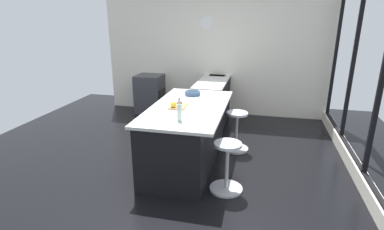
{
  "coord_description": "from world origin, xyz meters",
  "views": [
    {
      "loc": [
        4.07,
        1.13,
        2.23
      ],
      "look_at": [
        -0.17,
        0.14,
        0.79
      ],
      "focal_mm": 28.56,
      "sensor_mm": 36.0,
      "label": 1
    }
  ],
  "objects_px": {
    "water_bottle": "(179,112)",
    "fruit_bowl": "(192,93)",
    "apple_yellow": "(173,104)",
    "oven_range": "(150,94)",
    "apple_red": "(179,104)",
    "stool_middle": "(227,168)",
    "stool_by_window": "(236,132)",
    "cutting_board": "(179,106)",
    "kitchen_island": "(186,134)"
  },
  "relations": [
    {
      "from": "oven_range",
      "to": "fruit_bowl",
      "type": "distance_m",
      "value": 2.34
    },
    {
      "from": "apple_red",
      "to": "kitchen_island",
      "type": "bearing_deg",
      "value": 152.87
    },
    {
      "from": "oven_range",
      "to": "fruit_bowl",
      "type": "bearing_deg",
      "value": 39.45
    },
    {
      "from": "water_bottle",
      "to": "fruit_bowl",
      "type": "bearing_deg",
      "value": -174.1
    },
    {
      "from": "stool_by_window",
      "to": "apple_red",
      "type": "bearing_deg",
      "value": -44.98
    },
    {
      "from": "kitchen_island",
      "to": "stool_by_window",
      "type": "distance_m",
      "value": 0.99
    },
    {
      "from": "kitchen_island",
      "to": "apple_yellow",
      "type": "height_order",
      "value": "apple_yellow"
    },
    {
      "from": "fruit_bowl",
      "to": "oven_range",
      "type": "bearing_deg",
      "value": -140.55
    },
    {
      "from": "stool_middle",
      "to": "apple_red",
      "type": "height_order",
      "value": "apple_red"
    },
    {
      "from": "oven_range",
      "to": "stool_middle",
      "type": "bearing_deg",
      "value": 35.92
    },
    {
      "from": "oven_range",
      "to": "kitchen_island",
      "type": "bearing_deg",
      "value": 31.93
    },
    {
      "from": "stool_middle",
      "to": "water_bottle",
      "type": "relative_size",
      "value": 2.17
    },
    {
      "from": "stool_middle",
      "to": "fruit_bowl",
      "type": "distance_m",
      "value": 1.64
    },
    {
      "from": "cutting_board",
      "to": "water_bottle",
      "type": "relative_size",
      "value": 1.15
    },
    {
      "from": "stool_by_window",
      "to": "cutting_board",
      "type": "bearing_deg",
      "value": -48.05
    },
    {
      "from": "apple_yellow",
      "to": "cutting_board",
      "type": "bearing_deg",
      "value": 156.14
    },
    {
      "from": "water_bottle",
      "to": "stool_by_window",
      "type": "bearing_deg",
      "value": 155.0
    },
    {
      "from": "apple_yellow",
      "to": "water_bottle",
      "type": "xyz_separation_m",
      "value": [
        0.51,
        0.23,
        0.06
      ]
    },
    {
      "from": "cutting_board",
      "to": "water_bottle",
      "type": "height_order",
      "value": "water_bottle"
    },
    {
      "from": "oven_range",
      "to": "apple_red",
      "type": "xyz_separation_m",
      "value": [
        2.52,
        1.43,
        0.55
      ]
    },
    {
      "from": "cutting_board",
      "to": "stool_by_window",
      "type": "bearing_deg",
      "value": 131.95
    },
    {
      "from": "stool_by_window",
      "to": "cutting_board",
      "type": "distance_m",
      "value": 1.26
    },
    {
      "from": "water_bottle",
      "to": "apple_yellow",
      "type": "bearing_deg",
      "value": -155.21
    },
    {
      "from": "stool_by_window",
      "to": "water_bottle",
      "type": "xyz_separation_m",
      "value": [
        1.35,
        -0.63,
        0.74
      ]
    },
    {
      "from": "stool_by_window",
      "to": "stool_middle",
      "type": "height_order",
      "value": "same"
    },
    {
      "from": "kitchen_island",
      "to": "apple_yellow",
      "type": "relative_size",
      "value": 23.68
    },
    {
      "from": "oven_range",
      "to": "cutting_board",
      "type": "relative_size",
      "value": 2.47
    },
    {
      "from": "stool_middle",
      "to": "apple_red",
      "type": "bearing_deg",
      "value": -124.46
    },
    {
      "from": "kitchen_island",
      "to": "water_bottle",
      "type": "distance_m",
      "value": 0.91
    },
    {
      "from": "oven_range",
      "to": "apple_red",
      "type": "distance_m",
      "value": 2.95
    },
    {
      "from": "stool_by_window",
      "to": "fruit_bowl",
      "type": "relative_size",
      "value": 2.62
    },
    {
      "from": "kitchen_island",
      "to": "fruit_bowl",
      "type": "height_order",
      "value": "fruit_bowl"
    },
    {
      "from": "stool_by_window",
      "to": "stool_middle",
      "type": "bearing_deg",
      "value": 0.0
    },
    {
      "from": "cutting_board",
      "to": "apple_yellow",
      "type": "xyz_separation_m",
      "value": [
        0.11,
        -0.05,
        0.05
      ]
    },
    {
      "from": "cutting_board",
      "to": "apple_red",
      "type": "height_order",
      "value": "apple_red"
    },
    {
      "from": "oven_range",
      "to": "water_bottle",
      "type": "distance_m",
      "value": 3.52
    },
    {
      "from": "apple_red",
      "to": "fruit_bowl",
      "type": "bearing_deg",
      "value": 178.51
    },
    {
      "from": "stool_middle",
      "to": "oven_range",
      "type": "bearing_deg",
      "value": -144.08
    },
    {
      "from": "apple_red",
      "to": "water_bottle",
      "type": "relative_size",
      "value": 0.26
    },
    {
      "from": "cutting_board",
      "to": "oven_range",
      "type": "bearing_deg",
      "value": -150.39
    },
    {
      "from": "kitchen_island",
      "to": "apple_yellow",
      "type": "distance_m",
      "value": 0.57
    },
    {
      "from": "oven_range",
      "to": "stool_by_window",
      "type": "relative_size",
      "value": 1.31
    },
    {
      "from": "oven_range",
      "to": "stool_by_window",
      "type": "bearing_deg",
      "value": 51.95
    },
    {
      "from": "apple_yellow",
      "to": "water_bottle",
      "type": "distance_m",
      "value": 0.56
    },
    {
      "from": "cutting_board",
      "to": "apple_red",
      "type": "xyz_separation_m",
      "value": [
        0.05,
        0.03,
        0.05
      ]
    },
    {
      "from": "oven_range",
      "to": "apple_red",
      "type": "relative_size",
      "value": 10.77
    },
    {
      "from": "oven_range",
      "to": "stool_by_window",
      "type": "distance_m",
      "value": 2.81
    },
    {
      "from": "oven_range",
      "to": "apple_yellow",
      "type": "bearing_deg",
      "value": 27.7
    },
    {
      "from": "stool_by_window",
      "to": "cutting_board",
      "type": "xyz_separation_m",
      "value": [
        0.73,
        -0.81,
        0.63
      ]
    },
    {
      "from": "oven_range",
      "to": "fruit_bowl",
      "type": "relative_size",
      "value": 3.44
    }
  ]
}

